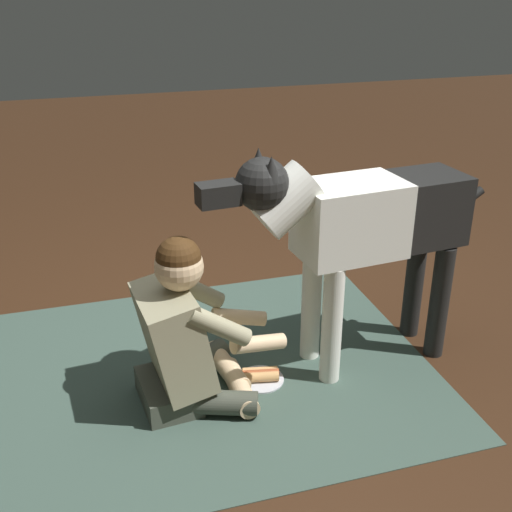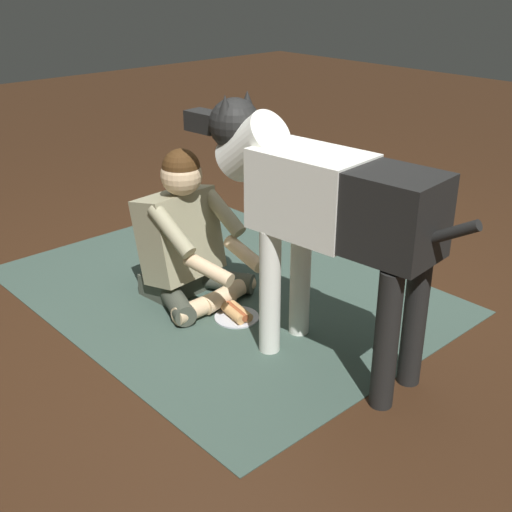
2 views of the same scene
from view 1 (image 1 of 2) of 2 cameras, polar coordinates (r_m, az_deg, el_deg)
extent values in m
plane|color=#362012|center=(3.30, -2.75, -8.97)|extent=(14.86, 14.86, 0.00)
cube|color=#394D43|center=(3.19, -5.40, -10.37)|extent=(2.29, 1.75, 0.01)
cube|color=#454A3E|center=(2.98, -7.85, -11.95)|extent=(0.27, 0.36, 0.12)
cylinder|color=#454A3E|center=(3.13, -5.71, -9.70)|extent=(0.40, 0.30, 0.11)
cylinder|color=beige|center=(3.12, -2.65, -9.93)|extent=(0.15, 0.37, 0.09)
cylinder|color=#454A3E|center=(2.89, -3.91, -12.96)|extent=(0.41, 0.24, 0.11)
cylinder|color=beige|center=(2.99, -1.55, -11.66)|extent=(0.10, 0.36, 0.09)
cube|color=tan|center=(2.83, -7.38, -7.19)|extent=(0.33, 0.43, 0.48)
cylinder|color=tan|center=(2.95, -5.57, -3.01)|extent=(0.30, 0.11, 0.24)
cylinder|color=beige|center=(3.04, -1.55, -5.49)|extent=(0.27, 0.09, 0.12)
cylinder|color=tan|center=(2.66, -3.39, -6.28)|extent=(0.30, 0.11, 0.24)
cylinder|color=beige|center=(2.84, 0.22, -7.85)|extent=(0.28, 0.13, 0.12)
sphere|color=beige|center=(2.68, -6.93, -0.95)|extent=(0.21, 0.21, 0.21)
sphere|color=#422912|center=(2.66, -6.97, -0.24)|extent=(0.19, 0.19, 0.19)
cylinder|color=white|center=(3.00, 6.82, -6.20)|extent=(0.10, 0.10, 0.60)
cylinder|color=white|center=(3.16, 4.97, -4.34)|extent=(0.10, 0.10, 0.60)
cylinder|color=black|center=(3.30, 16.12, -3.99)|extent=(0.10, 0.10, 0.60)
cylinder|color=black|center=(3.45, 13.99, -2.42)|extent=(0.10, 0.10, 0.60)
cube|color=white|center=(2.93, 8.48, 3.31)|extent=(0.50, 0.35, 0.35)
cube|color=black|center=(3.12, 14.33, 4.15)|extent=(0.44, 0.33, 0.33)
cylinder|color=white|center=(2.74, 2.63, 5.04)|extent=(0.37, 0.25, 0.34)
sphere|color=black|center=(2.67, 0.55, 6.43)|extent=(0.23, 0.23, 0.23)
cube|color=black|center=(2.61, -3.41, 5.56)|extent=(0.18, 0.12, 0.09)
cone|color=black|center=(2.59, 1.39, 7.84)|extent=(0.09, 0.09, 0.10)
cone|color=black|center=(2.71, 0.23, 8.64)|extent=(0.09, 0.09, 0.10)
cylinder|color=black|center=(3.26, 17.46, 4.02)|extent=(0.31, 0.07, 0.20)
cylinder|color=silver|center=(3.12, 0.40, -11.02)|extent=(0.23, 0.23, 0.01)
cylinder|color=tan|center=(3.12, 0.36, -10.35)|extent=(0.18, 0.08, 0.05)
cylinder|color=tan|center=(3.09, 0.45, -10.80)|extent=(0.18, 0.08, 0.05)
cylinder|color=#A9502C|center=(3.10, 0.41, -10.47)|extent=(0.18, 0.07, 0.04)
camera|label=2|loc=(2.99, 63.61, 7.87)|focal=45.79mm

